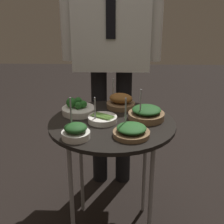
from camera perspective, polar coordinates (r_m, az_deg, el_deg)
name	(u,v)px	position (r m, az deg, el deg)	size (l,w,h in m)	color
serving_cart	(112,132)	(1.48, 0.00, -3.72)	(0.59, 0.59, 0.65)	black
bowl_asparagus_back_left	(102,119)	(1.45, -1.77, -1.30)	(0.14, 0.14, 0.13)	silver
bowl_spinach_front_center	(131,131)	(1.32, 3.56, -3.45)	(0.16, 0.16, 0.16)	brown
bowl_spinach_far_rim	(76,132)	(1.30, -6.66, -3.59)	(0.12, 0.12, 0.17)	silver
bowl_spinach_front_right	(146,113)	(1.49, 6.30, -0.27)	(0.17, 0.17, 0.16)	brown
bowl_roast_mid_left	(121,102)	(1.63, 1.61, 1.92)	(0.15, 0.15, 0.15)	brown
bowl_broccoli_center	(78,109)	(1.56, -6.23, 0.63)	(0.17, 0.17, 0.08)	silver
waiter_figure	(111,31)	(1.86, -0.12, 14.67)	(0.59, 0.22, 1.59)	black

